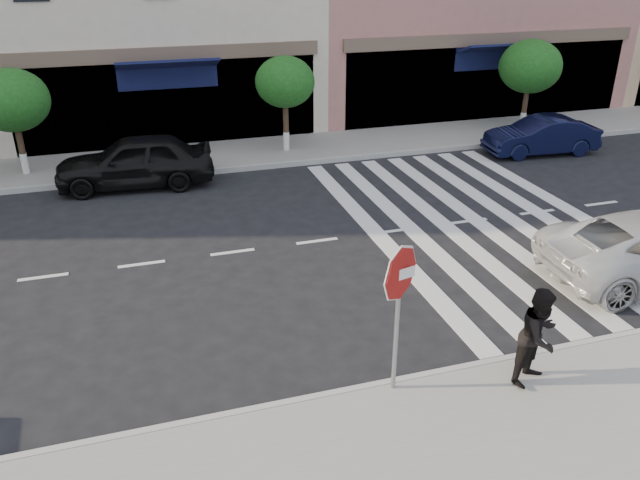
# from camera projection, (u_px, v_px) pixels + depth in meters

# --- Properties ---
(ground) EXTENTS (120.00, 120.00, 0.00)m
(ground) POSITION_uv_depth(u_px,v_px,m) (273.00, 352.00, 10.65)
(ground) COLOR black
(ground) RESTS_ON ground
(sidewalk_far) EXTENTS (60.00, 3.00, 0.15)m
(sidewalk_far) POSITION_uv_depth(u_px,v_px,m) (195.00, 158.00, 20.13)
(sidewalk_far) COLOR gray
(sidewalk_far) RESTS_ON ground
(street_tree_wb) EXTENTS (2.10, 2.10, 3.06)m
(street_tree_wb) POSITION_uv_depth(u_px,v_px,m) (11.00, 101.00, 17.67)
(street_tree_wb) COLOR #473323
(street_tree_wb) RESTS_ON sidewalk_far
(street_tree_c) EXTENTS (1.90, 1.90, 3.04)m
(street_tree_c) POSITION_uv_depth(u_px,v_px,m) (285.00, 82.00, 19.78)
(street_tree_c) COLOR #473323
(street_tree_c) RESTS_ON sidewalk_far
(street_tree_ea) EXTENTS (2.20, 2.20, 3.19)m
(street_tree_ea) POSITION_uv_depth(u_px,v_px,m) (530.00, 67.00, 22.16)
(street_tree_ea) COLOR #473323
(street_tree_ea) RESTS_ON sidewalk_far
(stop_sign) EXTENTS (0.84, 0.23, 2.43)m
(stop_sign) POSITION_uv_depth(u_px,v_px,m) (400.00, 287.00, 8.79)
(stop_sign) COLOR gray
(stop_sign) RESTS_ON sidewalk_near
(walker) EXTENTS (0.96, 0.88, 1.60)m
(walker) POSITION_uv_depth(u_px,v_px,m) (539.00, 336.00, 9.40)
(walker) COLOR black
(walker) RESTS_ON sidewalk_near
(car_far_mid) EXTENTS (4.50, 2.09, 1.49)m
(car_far_mid) POSITION_uv_depth(u_px,v_px,m) (135.00, 161.00, 17.70)
(car_far_mid) COLOR black
(car_far_mid) RESTS_ON ground
(car_far_right) EXTENTS (3.80, 1.60, 1.22)m
(car_far_right) POSITION_uv_depth(u_px,v_px,m) (541.00, 136.00, 20.55)
(car_far_right) COLOR black
(car_far_right) RESTS_ON ground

